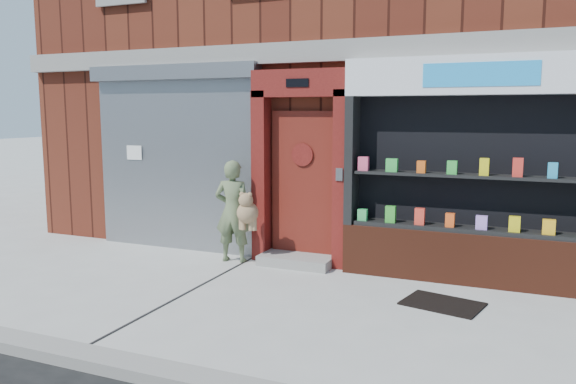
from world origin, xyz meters
The scene contains 8 objects.
ground centered at (0.00, 0.00, 0.00)m, with size 80.00×80.00×0.00m, color #9E9E99.
curb centered at (0.00, -2.15, 0.06)m, with size 60.00×0.30×0.12m, color gray.
building centered at (0.00, 5.99, 4.00)m, with size 12.00×8.16×8.00m.
shutter_bay centered at (-3.00, 1.93, 1.72)m, with size 3.10×0.30×3.04m.
red_door_bay centered at (-0.75, 1.86, 1.46)m, with size 1.52×0.58×2.90m.
pharmacy_bay centered at (1.75, 1.81, 1.37)m, with size 3.50×0.41×3.00m.
woman centered at (-1.70, 1.53, 0.79)m, with size 0.81×0.57×1.57m.
doormat centered at (1.51, 0.75, 0.01)m, with size 0.89×0.62×0.02m, color black.
Camera 1 is at (2.30, -5.90, 2.27)m, focal length 35.00 mm.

